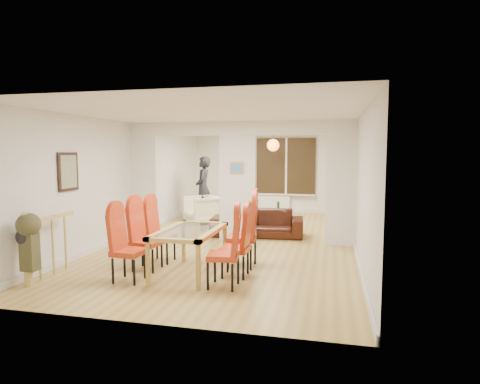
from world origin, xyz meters
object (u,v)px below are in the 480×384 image
(dining_table, at_px, (190,251))
(television, at_px, (331,212))
(dining_chair_la, at_px, (129,247))
(person, at_px, (203,188))
(dining_chair_rc, at_px, (242,233))
(bowl, at_px, (276,211))
(dining_chair_lc, at_px, (162,233))
(dining_chair_rb, at_px, (235,244))
(dining_chair_ra, at_px, (223,250))
(dining_chair_lb, at_px, (147,237))
(bottle, at_px, (278,206))
(sofa, at_px, (257,223))
(armchair, at_px, (202,209))
(coffee_table, at_px, (269,216))

(dining_table, xyz_separation_m, television, (2.17, 5.16, -0.05))
(dining_chair_la, distance_m, person, 5.74)
(dining_chair_rc, xyz_separation_m, bowl, (-0.04, 4.63, -0.30))
(dining_chair_lc, relative_size, dining_chair_rb, 1.01)
(dining_chair_la, height_order, person, person)
(dining_chair_rc, relative_size, person, 0.64)
(dining_chair_ra, distance_m, person, 6.02)
(person, bearing_deg, dining_chair_rc, 15.64)
(dining_chair_lb, height_order, television, dining_chair_lb)
(person, height_order, bottle, person)
(dining_chair_rb, xyz_separation_m, person, (-2.18, 5.10, 0.39))
(person, xyz_separation_m, television, (3.62, 0.04, -0.60))
(dining_chair_la, xyz_separation_m, person, (-0.68, 5.69, 0.38))
(sofa, bearing_deg, armchair, 137.86)
(sofa, bearing_deg, bowl, 80.83)
(television, bearing_deg, dining_chair_la, 147.89)
(dining_chair_la, xyz_separation_m, television, (2.94, 5.72, -0.22))
(person, bearing_deg, bottle, 87.32)
(dining_chair_lb, distance_m, person, 5.14)
(television, xyz_separation_m, bowl, (-1.50, 0.05, -0.03))
(dining_table, xyz_separation_m, bottle, (0.71, 5.39, 0.04))
(dining_chair_rc, height_order, coffee_table, dining_chair_rc)
(dining_chair_ra, relative_size, television, 1.02)
(dining_table, distance_m, dining_chair_rc, 0.95)
(dining_chair_rb, relative_size, bottle, 3.47)
(television, bearing_deg, coffee_table, 80.97)
(dining_chair_lc, bearing_deg, dining_chair_rc, 5.43)
(dining_chair_rc, height_order, sofa, dining_chair_rc)
(sofa, bearing_deg, dining_chair_rc, -90.09)
(television, relative_size, coffee_table, 0.97)
(dining_table, xyz_separation_m, bowl, (0.68, 5.21, -0.08))
(dining_chair_lb, bearing_deg, dining_chair_ra, -13.68)
(dining_table, bearing_deg, dining_chair_lc, 142.87)
(dining_chair_la, distance_m, dining_chair_rc, 1.87)
(dining_chair_rc, relative_size, coffee_table, 1.05)
(dining_chair_rc, bearing_deg, television, 66.71)
(dining_chair_rc, distance_m, armchair, 4.41)
(dining_chair_rc, bearing_deg, dining_chair_ra, -97.36)
(coffee_table, bearing_deg, dining_chair_lc, -104.14)
(sofa, distance_m, person, 2.86)
(person, xyz_separation_m, bottle, (2.15, 0.27, -0.51))
(dining_table, relative_size, armchair, 1.86)
(dining_table, bearing_deg, sofa, 80.66)
(bottle, height_order, bowl, bottle)
(dining_chair_la, bearing_deg, dining_chair_ra, 6.51)
(dining_chair_ra, xyz_separation_m, bottle, (0.02, 5.89, -0.14))
(dining_chair_lc, relative_size, sofa, 0.50)
(dining_chair_ra, xyz_separation_m, dining_chair_rb, (0.05, 0.52, -0.03))
(dining_chair_lc, xyz_separation_m, coffee_table, (1.19, 4.73, -0.40))
(dining_chair_rc, height_order, television, dining_chair_rc)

